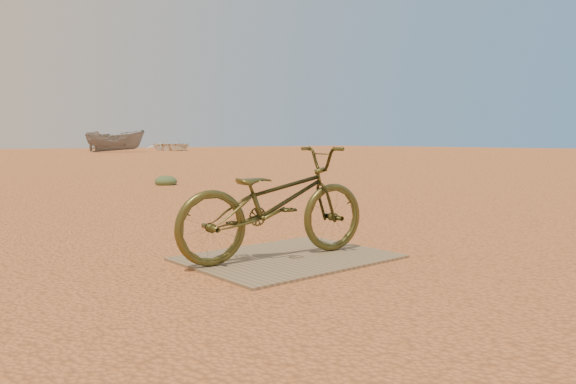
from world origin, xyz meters
TOP-DOWN VIEW (x-y plane):
  - ground at (0.00, 0.00)m, footprint 120.00×120.00m
  - plywood_board at (-0.08, 0.36)m, footprint 1.66×1.25m
  - bicycle at (-0.19, 0.39)m, footprint 1.83×0.85m
  - boat_mid_right at (14.78, 39.26)m, footprint 4.76×3.45m
  - boat_far_right at (20.84, 41.21)m, footprint 3.62×4.90m
  - kale_b at (2.79, 8.01)m, footprint 0.49×0.49m

SIDE VIEW (x-z plane):
  - ground at x=0.00m, z-range 0.00..0.00m
  - kale_b at x=2.79m, z-range -0.13..0.13m
  - plywood_board at x=-0.08m, z-range 0.00..0.02m
  - bicycle at x=-0.19m, z-range 0.02..0.95m
  - boat_far_right at x=20.84m, z-range 0.00..0.98m
  - boat_mid_right at x=14.78m, z-range 0.00..1.73m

